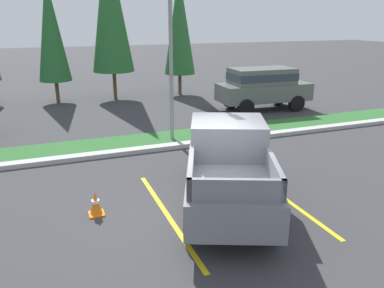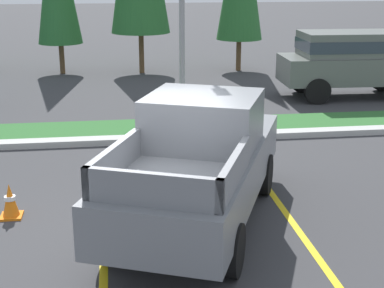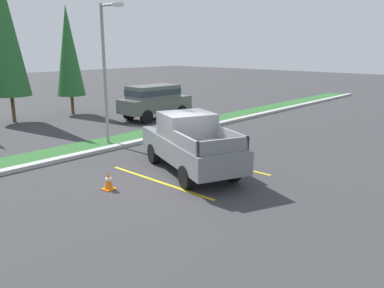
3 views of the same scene
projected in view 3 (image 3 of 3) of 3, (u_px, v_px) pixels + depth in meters
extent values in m
plane|color=#38383A|center=(183.00, 178.00, 13.32)|extent=(120.00, 120.00, 0.00)
cube|color=yellow|center=(159.00, 182.00, 12.95)|extent=(0.12, 4.80, 0.01)
cube|color=yellow|center=(217.00, 162.00, 15.16)|extent=(0.12, 4.80, 0.01)
cube|color=#B2B2AD|center=(98.00, 151.00, 16.58)|extent=(56.00, 0.40, 0.15)
cube|color=#2D662D|center=(84.00, 147.00, 17.31)|extent=(56.00, 1.80, 0.06)
cylinder|color=black|center=(154.00, 153.00, 14.98)|extent=(0.55, 0.81, 0.76)
cylinder|color=black|center=(194.00, 149.00, 15.67)|extent=(0.55, 0.81, 0.76)
cylinder|color=black|center=(186.00, 177.00, 12.25)|extent=(0.55, 0.81, 0.76)
cylinder|color=black|center=(233.00, 170.00, 12.94)|extent=(0.55, 0.81, 0.76)
cube|color=slate|center=(190.00, 148.00, 13.84)|extent=(3.76, 5.53, 0.76)
cube|color=slate|center=(187.00, 124.00, 13.91)|extent=(2.24, 2.15, 0.84)
cube|color=#2D3842|center=(178.00, 119.00, 14.62)|extent=(1.52, 0.68, 0.63)
cube|color=slate|center=(185.00, 143.00, 12.07)|extent=(0.82, 1.79, 0.44)
cube|color=slate|center=(232.00, 137.00, 12.77)|extent=(0.82, 1.79, 0.44)
cube|color=slate|center=(223.00, 146.00, 11.63)|extent=(1.70, 0.79, 0.44)
cube|color=silver|center=(165.00, 139.00, 16.15)|extent=(1.73, 0.84, 0.28)
cylinder|color=black|center=(163.00, 109.00, 25.83)|extent=(0.81, 0.29, 0.80)
cylinder|color=black|center=(181.00, 111.00, 24.67)|extent=(0.81, 0.29, 0.80)
cylinder|color=black|center=(129.00, 114.00, 23.90)|extent=(0.81, 0.29, 0.80)
cylinder|color=black|center=(147.00, 117.00, 22.74)|extent=(0.81, 0.29, 0.80)
cube|color=#565B56|center=(155.00, 104.00, 24.16)|extent=(4.67, 2.01, 0.84)
cube|color=#565B56|center=(153.00, 92.00, 23.86)|extent=(3.16, 1.80, 0.76)
cube|color=#2D3842|center=(153.00, 92.00, 23.86)|extent=(3.20, 1.84, 0.36)
cylinder|color=gray|center=(105.00, 77.00, 17.27)|extent=(0.14, 0.14, 6.19)
cylinder|color=gray|center=(109.00, 5.00, 16.15)|extent=(0.10, 1.20, 0.10)
cube|color=silver|center=(118.00, 5.00, 15.76)|extent=(0.24, 0.44, 0.14)
cylinder|color=brown|center=(13.00, 109.00, 23.09)|extent=(0.20, 0.20, 1.59)
cone|color=#28662D|center=(5.00, 32.00, 22.03)|extent=(2.29, 2.29, 7.23)
cylinder|color=brown|center=(72.00, 105.00, 25.95)|extent=(0.20, 0.20, 1.26)
cone|color=#28662D|center=(68.00, 51.00, 25.10)|extent=(1.83, 1.83, 5.76)
cube|color=orange|center=(109.00, 189.00, 12.24)|extent=(0.36, 0.36, 0.04)
cone|color=orange|center=(108.00, 180.00, 12.17)|extent=(0.28, 0.28, 0.56)
cylinder|color=white|center=(108.00, 179.00, 12.16)|extent=(0.19, 0.19, 0.07)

